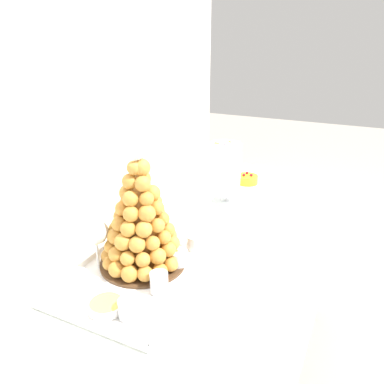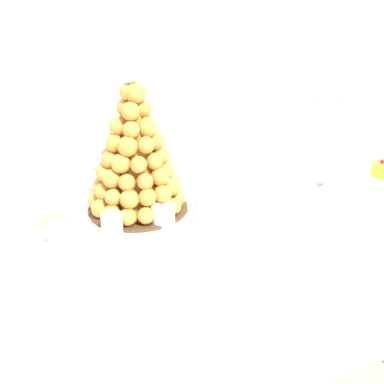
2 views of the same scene
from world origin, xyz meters
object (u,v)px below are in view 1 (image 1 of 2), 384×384
at_px(fruit_tart_plate, 247,181).
at_px(dessert_cup_mid_left, 159,283).
at_px(dessert_cup_right, 209,226).
at_px(wine_glass, 95,233).
at_px(creme_brulee_ramekin, 106,305).
at_px(serving_tray, 155,261).
at_px(dessert_cup_left, 130,309).
at_px(croquembouche, 141,221).
at_px(dessert_cup_mid_right, 196,243).
at_px(dessert_cup_centre, 178,259).
at_px(macaron_goblet, 225,168).

bearing_deg(fruit_tart_plate, dessert_cup_mid_left, -177.22).
bearing_deg(dessert_cup_right, wine_glass, 149.03).
distance_m(creme_brulee_ramekin, wine_glass, 0.23).
xyz_separation_m(serving_tray, wine_glass, (-0.11, 0.13, 0.12)).
bearing_deg(dessert_cup_left, croquembouche, 24.90).
xyz_separation_m(croquembouche, fruit_tart_plate, (0.80, -0.07, -0.14)).
distance_m(dessert_cup_left, creme_brulee_ramekin, 0.07).
bearing_deg(dessert_cup_mid_left, dessert_cup_right, 2.07).
distance_m(dessert_cup_mid_left, dessert_cup_mid_right, 0.25).
distance_m(dessert_cup_right, wine_glass, 0.42).
bearing_deg(dessert_cup_centre, dessert_cup_left, 179.16).
relative_size(creme_brulee_ramekin, macaron_goblet, 0.35).
relative_size(dessert_cup_left, creme_brulee_ramekin, 0.64).
relative_size(dessert_cup_mid_left, wine_glass, 0.34).
xyz_separation_m(dessert_cup_mid_right, macaron_goblet, (0.41, 0.06, 0.12)).
relative_size(dessert_cup_mid_left, dessert_cup_right, 1.10).
relative_size(croquembouche, wine_glass, 2.21).
distance_m(dessert_cup_left, macaron_goblet, 0.78).
bearing_deg(fruit_tart_plate, dessert_cup_left, -178.42).
bearing_deg(dessert_cup_right, creme_brulee_ramekin, 171.82).
xyz_separation_m(croquembouche, dessert_cup_centre, (0.03, -0.10, -0.12)).
bearing_deg(dessert_cup_centre, creme_brulee_ramekin, 164.15).
bearing_deg(dessert_cup_left, creme_brulee_ramekin, 96.09).
height_order(macaron_goblet, wine_glass, macaron_goblet).
distance_m(dessert_cup_right, fruit_tart_plate, 0.53).
xyz_separation_m(creme_brulee_ramekin, macaron_goblet, (0.78, -0.02, 0.13)).
height_order(serving_tray, creme_brulee_ramekin, creme_brulee_ramekin).
bearing_deg(serving_tray, croquembouche, 142.26).
bearing_deg(creme_brulee_ramekin, dessert_cup_centre, -15.85).
xyz_separation_m(dessert_cup_mid_left, wine_glass, (0.02, 0.22, 0.09)).
bearing_deg(dessert_cup_left, dessert_cup_centre, -0.84).
bearing_deg(creme_brulee_ramekin, dessert_cup_mid_left, -34.38).
xyz_separation_m(dessert_cup_left, macaron_goblet, (0.77, 0.05, 0.12)).
height_order(serving_tray, macaron_goblet, macaron_goblet).
xyz_separation_m(dessert_cup_mid_right, creme_brulee_ramekin, (-0.37, 0.08, -0.01)).
relative_size(dessert_cup_centre, wine_glass, 0.35).
distance_m(macaron_goblet, fruit_tart_plate, 0.28).
xyz_separation_m(serving_tray, croquembouche, (-0.03, 0.02, 0.15)).
bearing_deg(serving_tray, dessert_cup_left, -162.53).
height_order(serving_tray, croquembouche, croquembouche).
distance_m(dessert_cup_right, macaron_goblet, 0.31).
distance_m(dessert_cup_mid_right, fruit_tart_plate, 0.65).
bearing_deg(wine_glass, dessert_cup_left, -123.24).
bearing_deg(wine_glass, serving_tray, -50.90).
bearing_deg(dessert_cup_right, serving_tray, 162.07).
xyz_separation_m(serving_tray, macaron_goblet, (0.53, -0.02, 0.15)).
height_order(dessert_cup_mid_left, macaron_goblet, macaron_goblet).
height_order(dessert_cup_mid_left, creme_brulee_ramekin, dessert_cup_mid_left).
bearing_deg(wine_glass, dessert_cup_mid_right, -44.03).
distance_m(dessert_cup_centre, dessert_cup_mid_right, 0.12).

